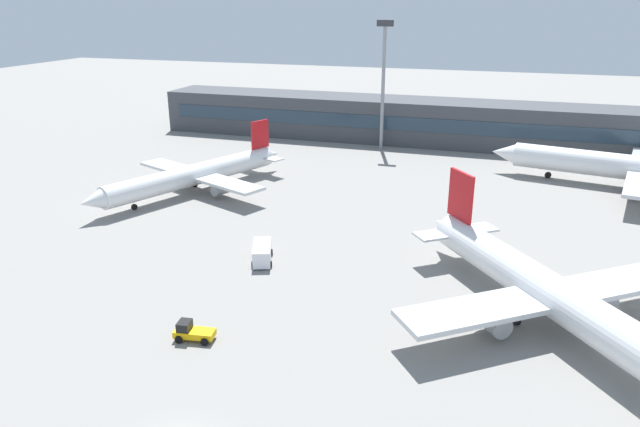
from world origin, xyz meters
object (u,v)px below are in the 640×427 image
(airplane_far, at_px, (637,168))
(baggage_tug_yellow, at_px, (192,331))
(airplane_near, at_px, (559,300))
(airplane_mid, at_px, (193,175))
(floodlight_tower_west, at_px, (383,76))
(service_van_white, at_px, (262,253))

(airplane_far, relative_size, baggage_tug_yellow, 12.10)
(airplane_near, relative_size, baggage_tug_yellow, 9.55)
(baggage_tug_yellow, bearing_deg, airplane_far, 53.84)
(airplane_mid, distance_m, floodlight_tower_west, 45.56)
(baggage_tug_yellow, bearing_deg, airplane_mid, 119.02)
(airplane_mid, relative_size, service_van_white, 6.43)
(airplane_mid, height_order, floodlight_tower_west, floodlight_tower_west)
(baggage_tug_yellow, xyz_separation_m, service_van_white, (-0.68, 17.52, 0.31))
(airplane_near, relative_size, service_van_white, 6.48)
(airplane_mid, bearing_deg, floodlight_tower_west, 60.45)
(airplane_mid, bearing_deg, service_van_white, -45.35)
(baggage_tug_yellow, height_order, service_van_white, service_van_white)
(airplane_near, bearing_deg, service_van_white, 169.16)
(airplane_near, xyz_separation_m, floodlight_tower_west, (-30.67, 65.26, 11.30))
(floodlight_tower_west, bearing_deg, airplane_mid, -119.55)
(service_van_white, bearing_deg, floodlight_tower_west, 88.96)
(service_van_white, bearing_deg, airplane_near, -10.84)
(airplane_mid, bearing_deg, airplane_far, 19.35)
(airplane_far, height_order, baggage_tug_yellow, airplane_far)
(airplane_far, bearing_deg, airplane_mid, -160.65)
(airplane_mid, relative_size, airplane_far, 0.78)
(airplane_mid, distance_m, service_van_white, 29.41)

